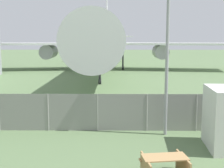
{
  "coord_description": "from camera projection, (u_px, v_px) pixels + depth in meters",
  "views": [
    {
      "loc": [
        0.91,
        -4.29,
        4.78
      ],
      "look_at": [
        0.72,
        14.34,
        2.0
      ],
      "focal_mm": 50.0,
      "sensor_mm": 36.0,
      "label": 1
    }
  ],
  "objects": [
    {
      "name": "perimeter_fence",
      "position": [
        97.0,
        112.0,
        16.03
      ],
      "size": [
        56.07,
        0.07,
        1.93
      ],
      "color": "gray",
      "rests_on": "ground"
    },
    {
      "name": "airplane",
      "position": [
        104.0,
        40.0,
        44.54
      ],
      "size": [
        39.9,
        48.92,
        13.72
      ],
      "rotation": [
        0.0,
        0.0,
        -1.57
      ],
      "color": "white",
      "rests_on": "ground"
    },
    {
      "name": "picnic_bench_near_cabin",
      "position": [
        165.0,
        165.0,
        10.68
      ],
      "size": [
        1.71,
        1.6,
        0.76
      ],
      "rotation": [
        0.0,
        0.0,
        0.14
      ],
      "color": "tan",
      "rests_on": "ground"
    },
    {
      "name": "light_mast",
      "position": [
        168.0,
        33.0,
        14.79
      ],
      "size": [
        0.44,
        0.44,
        8.24
      ],
      "color": "#99999E",
      "rests_on": "ground"
    }
  ]
}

